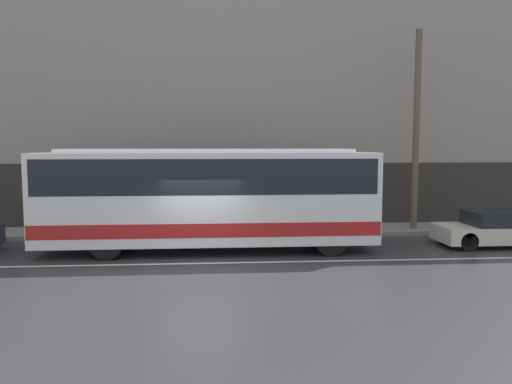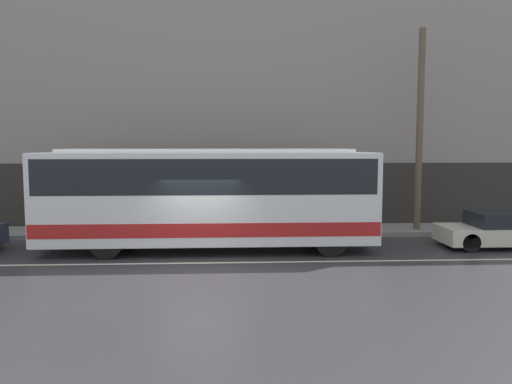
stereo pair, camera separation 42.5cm
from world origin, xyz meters
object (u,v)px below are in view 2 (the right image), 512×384
at_px(pedestrian_waiting, 186,207).
at_px(utility_pole_near, 420,130).
at_px(sedan_white_front, 505,230).
at_px(transit_bus, 209,194).

bearing_deg(pedestrian_waiting, utility_pole_near, -5.34).
relative_size(sedan_white_front, pedestrian_waiting, 2.59).
height_order(sedan_white_front, pedestrian_waiting, pedestrian_waiting).
distance_m(transit_bus, sedan_white_front, 10.45).
height_order(transit_bus, pedestrian_waiting, transit_bus).
bearing_deg(utility_pole_near, sedan_white_front, -53.40).
bearing_deg(transit_bus, sedan_white_front, -0.00).
bearing_deg(utility_pole_near, pedestrian_waiting, 174.66).
distance_m(transit_bus, pedestrian_waiting, 3.96).
bearing_deg(utility_pole_near, transit_bus, -161.18).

